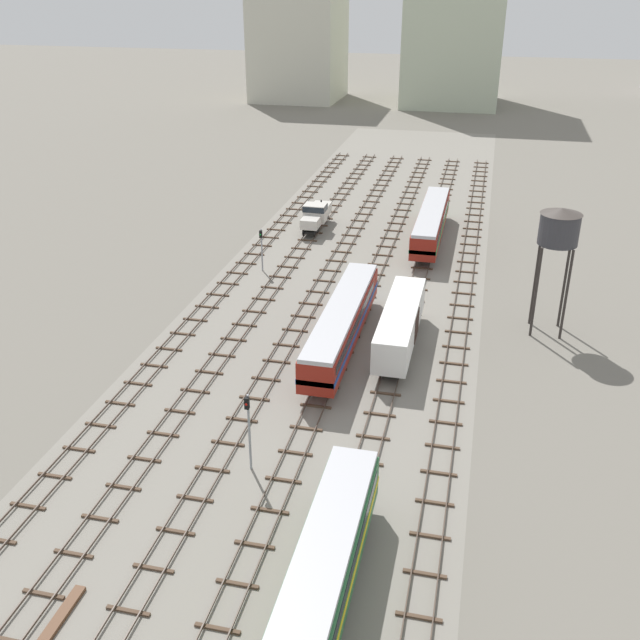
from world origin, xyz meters
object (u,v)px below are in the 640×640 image
Objects in this scene: water_tower at (559,229)px; signal_post_nearest at (249,423)px; diesel_railcar_centre_near at (342,321)px; passenger_coach_centre_right_nearest at (311,611)px; signal_post_near at (261,244)px; shunter_loco_left_far at (316,214)px; freight_boxcar_centre_right_mid at (400,323)px; diesel_railcar_centre_right_midfar at (431,221)px.

water_tower is 2.04× the size of signal_post_nearest.
passenger_coach_centre_right_nearest is at bearing -81.05° from diesel_railcar_centre_near.
signal_post_nearest is (-19.73, -25.54, -6.12)m from water_tower.
water_tower reaches higher than signal_post_near.
signal_post_nearest is (-7.27, 12.83, 0.96)m from passenger_coach_centre_right_nearest.
passenger_coach_centre_right_nearest is 3.89× the size of signal_post_nearest.
signal_post_nearest is at bearing -81.53° from shunter_loco_left_far.
passenger_coach_centre_right_nearest is 49.52m from signal_post_near.
passenger_coach_centre_right_nearest is 2.60× the size of shunter_loco_left_far.
freight_boxcar_centre_right_mid is at bearing 89.99° from passenger_coach_centre_right_nearest.
signal_post_nearest is at bearing -110.85° from freight_boxcar_centre_right_mid.
signal_post_near is at bearing 139.29° from freight_boxcar_centre_right_mid.
diesel_railcar_centre_right_midfar is 21.81m from signal_post_near.
diesel_railcar_centre_right_midfar is 4.32× the size of signal_post_near.
water_tower is at bearing -60.32° from diesel_railcar_centre_right_midfar.
signal_post_nearest is at bearing -127.68° from water_tower.
diesel_railcar_centre_near and diesel_railcar_centre_right_midfar have the same top height.
shunter_loco_left_far is at bearing 103.26° from passenger_coach_centre_right_nearest.
signal_post_near reaches higher than freight_boxcar_centre_right_mid.
freight_boxcar_centre_right_mid is at bearing -40.71° from signal_post_near.
diesel_railcar_centre_near is at bearing 98.95° from passenger_coach_centre_right_nearest.
water_tower is at bearing 23.71° from diesel_railcar_centre_near.
signal_post_near is at bearing -99.09° from shunter_loco_left_far.
signal_post_nearest is at bearing -73.95° from signal_post_near.
diesel_railcar_centre_near is at bearing -99.34° from diesel_railcar_centre_right_midfar.
signal_post_nearest reaches higher than passenger_coach_centre_right_nearest.
diesel_railcar_centre_right_midfar is at bearing 81.28° from signal_post_nearest.
passenger_coach_centre_right_nearest is 31.15m from diesel_railcar_centre_near.
freight_boxcar_centre_right_mid is 28.30m from diesel_railcar_centre_right_midfar.
shunter_loco_left_far is at bearing 107.42° from diesel_railcar_centre_near.
passenger_coach_centre_right_nearest and diesel_railcar_centre_near have the same top height.
passenger_coach_centre_right_nearest is 1.07× the size of diesel_railcar_centre_right_midfar.
signal_post_nearest reaches higher than diesel_railcar_centre_near.
signal_post_nearest reaches higher than freight_boxcar_centre_right_mid.
diesel_railcar_centre_right_midfar is 2.42× the size of shunter_loco_left_far.
signal_post_nearest reaches higher than diesel_railcar_centre_right_midfar.
signal_post_near reaches higher than diesel_railcar_centre_right_midfar.
signal_post_near is at bearing 110.03° from passenger_coach_centre_right_nearest.
diesel_railcar_centre_near reaches higher than shunter_loco_left_far.
freight_boxcar_centre_right_mid is 33.10m from shunter_loco_left_far.
signal_post_near is (-12.11, 15.75, 0.45)m from diesel_railcar_centre_near.
water_tower reaches higher than passenger_coach_centre_right_nearest.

